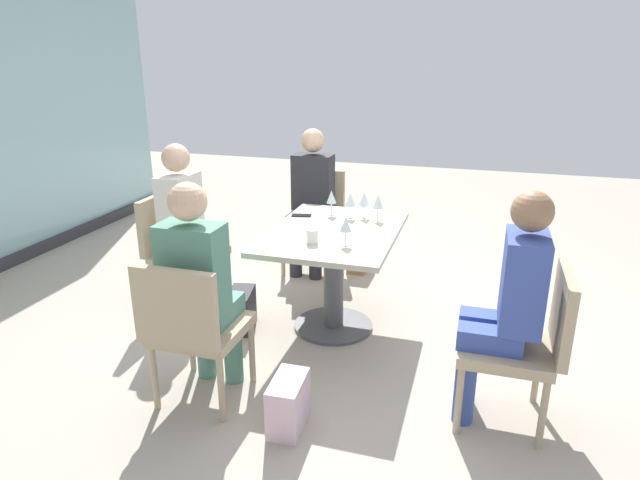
# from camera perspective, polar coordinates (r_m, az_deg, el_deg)

# --- Properties ---
(ground_plane) EXTENTS (12.00, 12.00, 0.00)m
(ground_plane) POSITION_cam_1_polar(r_m,az_deg,el_deg) (4.00, 1.39, -8.97)
(ground_plane) COLOR #A89E8E
(dining_table_main) EXTENTS (1.17, 0.84, 0.73)m
(dining_table_main) POSITION_cam_1_polar(r_m,az_deg,el_deg) (3.78, 1.45, -1.85)
(dining_table_main) COLOR #BCB29E
(dining_table_main) RESTS_ON ground_plane
(chair_far_left) EXTENTS (0.50, 0.46, 0.87)m
(chair_far_left) POSITION_cam_1_polar(r_m,az_deg,el_deg) (3.04, -13.07, -8.51)
(chair_far_left) COLOR tan
(chair_far_left) RESTS_ON ground_plane
(chair_far_right) EXTENTS (0.50, 0.46, 0.87)m
(chair_far_right) POSITION_cam_1_polar(r_m,az_deg,el_deg) (4.92, -0.54, 2.70)
(chair_far_right) COLOR tan
(chair_far_right) RESTS_ON ground_plane
(chair_near_window) EXTENTS (0.46, 0.51, 0.87)m
(chair_near_window) POSITION_cam_1_polar(r_m,az_deg,el_deg) (4.26, -14.54, -0.54)
(chair_near_window) COLOR tan
(chair_near_window) RESTS_ON ground_plane
(chair_front_left) EXTENTS (0.46, 0.50, 0.87)m
(chair_front_left) POSITION_cam_1_polar(r_m,az_deg,el_deg) (3.03, 20.58, -9.44)
(chair_front_left) COLOR tan
(chair_front_left) RESTS_ON ground_plane
(person_far_left) EXTENTS (0.39, 0.34, 1.26)m
(person_far_left) POSITION_cam_1_polar(r_m,az_deg,el_deg) (3.04, -12.34, -4.22)
(person_far_left) COLOR #4C7F6B
(person_far_left) RESTS_ON ground_plane
(person_far_right) EXTENTS (0.39, 0.34, 1.26)m
(person_far_right) POSITION_cam_1_polar(r_m,az_deg,el_deg) (4.76, -0.94, 4.69)
(person_far_right) COLOR #28282D
(person_far_right) RESTS_ON ground_plane
(person_near_window) EXTENTS (0.34, 0.39, 1.26)m
(person_near_window) POSITION_cam_1_polar(r_m,az_deg,el_deg) (4.14, -13.48, 1.97)
(person_near_window) COLOR silver
(person_near_window) RESTS_ON ground_plane
(person_front_left) EXTENTS (0.34, 0.39, 1.26)m
(person_front_left) POSITION_cam_1_polar(r_m,az_deg,el_deg) (2.93, 18.91, -5.76)
(person_front_left) COLOR #384C9E
(person_front_left) RESTS_ON ground_plane
(wine_glass_0) EXTENTS (0.07, 0.07, 0.18)m
(wine_glass_0) POSITION_cam_1_polar(r_m,az_deg,el_deg) (4.03, 1.19, 4.43)
(wine_glass_0) COLOR silver
(wine_glass_0) RESTS_ON dining_table_main
(wine_glass_1) EXTENTS (0.07, 0.07, 0.18)m
(wine_glass_1) POSITION_cam_1_polar(r_m,az_deg,el_deg) (3.98, 4.59, 4.18)
(wine_glass_1) COLOR silver
(wine_glass_1) RESTS_ON dining_table_main
(wine_glass_2) EXTENTS (0.07, 0.07, 0.18)m
(wine_glass_2) POSITION_cam_1_polar(r_m,az_deg,el_deg) (3.97, 3.15, 4.15)
(wine_glass_2) COLOR silver
(wine_glass_2) RESTS_ON dining_table_main
(wine_glass_3) EXTENTS (0.07, 0.07, 0.18)m
(wine_glass_3) POSITION_cam_1_polar(r_m,az_deg,el_deg) (3.92, 6.03, 3.90)
(wine_glass_3) COLOR silver
(wine_glass_3) RESTS_ON dining_table_main
(wine_glass_4) EXTENTS (0.07, 0.07, 0.18)m
(wine_glass_4) POSITION_cam_1_polar(r_m,az_deg,el_deg) (3.39, 2.68, 1.58)
(wine_glass_4) COLOR silver
(wine_glass_4) RESTS_ON dining_table_main
(coffee_cup) EXTENTS (0.08, 0.08, 0.09)m
(coffee_cup) POSITION_cam_1_polar(r_m,az_deg,el_deg) (3.45, -0.81, 0.40)
(coffee_cup) COLOR white
(coffee_cup) RESTS_ON dining_table_main
(cell_phone_on_table) EXTENTS (0.10, 0.16, 0.01)m
(cell_phone_on_table) POSITION_cam_1_polar(r_m,az_deg,el_deg) (4.04, -1.93, 2.57)
(cell_phone_on_table) COLOR black
(cell_phone_on_table) RESTS_ON dining_table_main
(handbag_0) EXTENTS (0.31, 0.18, 0.28)m
(handbag_0) POSITION_cam_1_polar(r_m,az_deg,el_deg) (2.99, -3.30, -16.52)
(handbag_0) COLOR beige
(handbag_0) RESTS_ON ground_plane
(handbag_1) EXTENTS (0.30, 0.17, 0.28)m
(handbag_1) POSITION_cam_1_polar(r_m,az_deg,el_deg) (4.96, 4.09, -1.53)
(handbag_1) COLOR #A3704C
(handbag_1) RESTS_ON ground_plane
(handbag_2) EXTENTS (0.33, 0.22, 0.28)m
(handbag_2) POSITION_cam_1_polar(r_m,az_deg,el_deg) (3.97, -8.18, -7.15)
(handbag_2) COLOR #232328
(handbag_2) RESTS_ON ground_plane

